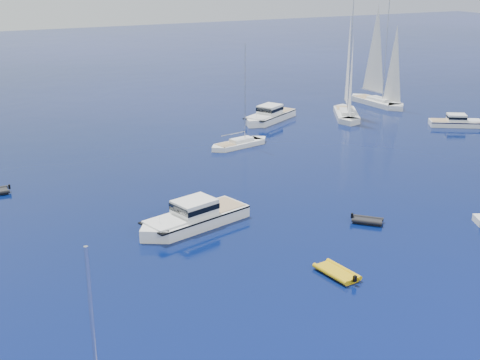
% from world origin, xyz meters
% --- Properties ---
extents(ground, '(400.00, 400.00, 0.00)m').
position_xyz_m(ground, '(0.00, 0.00, 0.00)').
color(ground, navy).
rests_on(ground, ground).
extents(motor_cruiser_centre, '(12.08, 6.53, 3.03)m').
position_xyz_m(motor_cruiser_centre, '(-4.07, 21.84, 0.00)').
color(motor_cruiser_centre, white).
rests_on(motor_cruiser_centre, ground).
extents(motor_cruiser_far_r, '(8.47, 6.56, 2.20)m').
position_xyz_m(motor_cruiser_far_r, '(42.84, 38.48, 0.00)').
color(motor_cruiser_far_r, white).
rests_on(motor_cruiser_far_r, ground).
extents(motor_cruiser_distant, '(11.39, 8.56, 2.93)m').
position_xyz_m(motor_cruiser_distant, '(20.57, 52.92, 0.00)').
color(motor_cruiser_distant, white).
rests_on(motor_cruiser_distant, ground).
extents(sailboat_centre, '(9.31, 4.23, 13.25)m').
position_xyz_m(sailboat_centre, '(10.80, 42.77, 0.00)').
color(sailboat_centre, white).
rests_on(sailboat_centre, ground).
extents(sailboat_sails_r, '(4.15, 12.49, 18.04)m').
position_xyz_m(sailboat_sails_r, '(41.52, 54.89, 0.00)').
color(sailboat_sails_r, white).
rests_on(sailboat_sails_r, ground).
extents(sailboat_sails_far, '(8.52, 11.94, 17.55)m').
position_xyz_m(sailboat_sails_far, '(32.01, 49.84, 0.00)').
color(sailboat_sails_far, silver).
rests_on(sailboat_sails_far, ground).
extents(tender_yellow, '(2.55, 4.01, 0.95)m').
position_xyz_m(tender_yellow, '(1.99, 8.50, 0.00)').
color(tender_yellow, gold).
rests_on(tender_yellow, ground).
extents(tender_grey_near, '(3.13, 3.13, 0.95)m').
position_xyz_m(tender_grey_near, '(10.12, 15.55, 0.00)').
color(tender_grey_near, black).
rests_on(tender_grey_near, ground).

